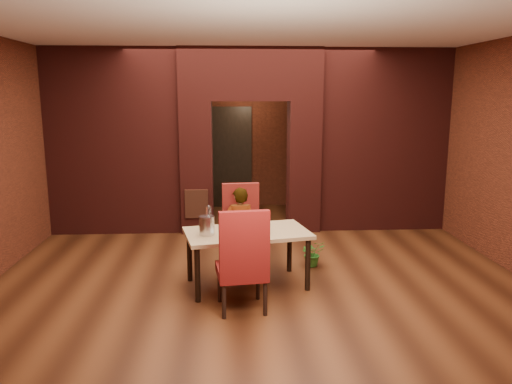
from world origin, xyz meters
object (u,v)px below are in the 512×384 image
potted_plant (313,253)px  person_seated (240,228)px  wine_glass_c (265,224)px  wine_bucket (207,226)px  chair_far (242,227)px  chair_near (241,258)px  water_bottle (209,217)px  dining_table (247,258)px  wine_glass_b (258,220)px  wine_glass_a (240,222)px

potted_plant → person_seated: bearing=-176.8°
wine_glass_c → wine_bucket: wine_bucket is taller
wine_bucket → potted_plant: bearing=29.2°
chair_far → wine_bucket: 1.01m
chair_far → wine_glass_c: size_ratio=5.82×
chair_far → person_seated: person_seated is taller
chair_near → wine_bucket: size_ratio=5.14×
chair_far → water_bottle: (-0.44, -0.59, 0.29)m
wine_glass_c → wine_bucket: 0.73m
wine_glass_c → potted_plant: 1.22m
wine_bucket → dining_table: bearing=14.7°
person_seated → chair_far: bearing=-113.5°
person_seated → wine_glass_b: size_ratio=5.24×
dining_table → wine_glass_c: (0.23, -0.05, 0.46)m
chair_far → wine_glass_a: size_ratio=5.51×
person_seated → dining_table: bearing=94.3°
chair_far → water_bottle: size_ratio=3.77×
person_seated → wine_bucket: person_seated is taller
wine_glass_b → chair_near: bearing=-106.0°
chair_far → water_bottle: bearing=-131.7°
wine_glass_a → chair_near: bearing=-89.9°
chair_near → wine_glass_a: bearing=-96.8°
water_bottle → chair_near: bearing=-65.1°
chair_far → wine_bucket: chair_far is taller
chair_far → wine_bucket: size_ratio=4.98×
wine_glass_a → potted_plant: 1.37m
wine_glass_c → wine_glass_a: bearing=158.6°
dining_table → chair_near: 0.75m
wine_glass_a → wine_bucket: size_ratio=0.90×
chair_near → wine_bucket: chair_near is taller
person_seated → wine_bucket: size_ratio=4.99×
dining_table → chair_near: (-0.09, -0.71, 0.24)m
wine_glass_c → chair_far: bearing=109.0°
dining_table → chair_near: bearing=-109.1°
water_bottle → potted_plant: water_bottle is taller
chair_near → wine_bucket: bearing=-61.4°
dining_table → potted_plant: dining_table is taller
person_seated → wine_glass_c: (0.31, -0.68, 0.24)m
water_bottle → potted_plant: (1.44, 0.55, -0.69)m
wine_glass_c → dining_table: bearing=167.6°
wine_glass_a → water_bottle: water_bottle is taller
dining_table → wine_bucket: 0.70m
chair_near → person_seated: bearing=-97.4°
dining_table → person_seated: size_ratio=1.31×
wine_glass_a → wine_glass_b: 0.24m
water_bottle → dining_table: bearing=-16.4°
water_bottle → potted_plant: 1.69m
dining_table → wine_glass_a: 0.48m
dining_table → wine_bucket: bearing=-177.1°
dining_table → wine_glass_a: (-0.09, 0.07, 0.47)m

